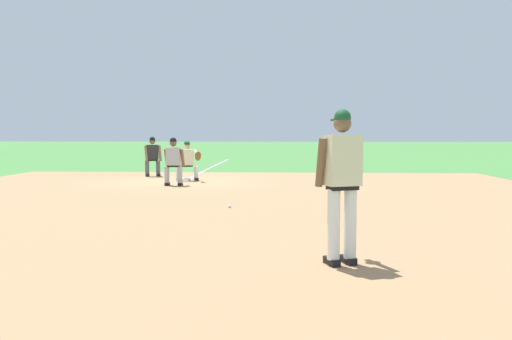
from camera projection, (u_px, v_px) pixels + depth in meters
The scene contains 9 objects.
ground_plane at pixel (184, 181), 16.43m from camera, with size 160.00×160.00×0.00m, color #47843D.
infield_dirt_patch at pixel (226, 203), 11.20m from camera, with size 18.00×18.00×0.01m, color #A87F56.
foul_line_stripe at pixel (212, 167), 23.35m from camera, with size 13.89×0.10×0.00m, color white.
first_base_bag at pixel (184, 180), 16.43m from camera, with size 0.38×0.38×0.09m, color white.
baseball at pixel (230, 206), 10.56m from camera, with size 0.07×0.07×0.07m, color white.
pitcher at pixel (342, 177), 5.93m from camera, with size 0.81×0.60×1.86m.
first_baseman at pixel (188, 159), 16.52m from camera, with size 0.85×0.95×1.34m.
baserunner at pixel (173, 160), 14.99m from camera, with size 0.44×0.60×1.46m.
umpire at pixel (153, 155), 18.24m from camera, with size 0.59×0.67×1.46m.
Camera 1 is at (-16.22, -3.19, 1.57)m, focal length 35.00 mm.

